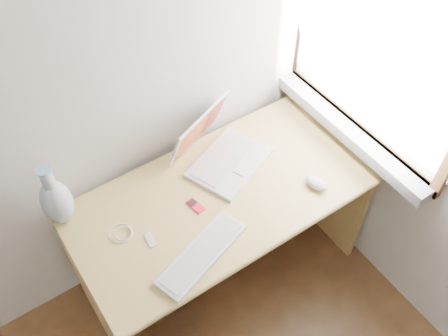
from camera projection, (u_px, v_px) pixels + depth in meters
window at (375, 41)px, 1.96m from camera, size 0.11×0.99×1.10m
desk at (212, 208)px, 2.38m from camera, size 1.34×0.67×0.71m
laptop at (224, 149)px, 2.28m from camera, size 0.44×0.43×0.25m
external_keyboard at (202, 254)px, 1.98m from camera, size 0.45×0.25×0.02m
mouse at (316, 183)px, 2.20m from camera, size 0.09×0.12×0.04m
ipod at (196, 206)px, 2.14m from camera, size 0.05×0.09×0.01m
cable_coil at (121, 233)px, 2.05m from camera, size 0.13×0.13×0.01m
remote at (150, 240)px, 2.03m from camera, size 0.04×0.07×0.01m
vase at (57, 201)px, 2.00m from camera, size 0.13×0.13×0.32m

